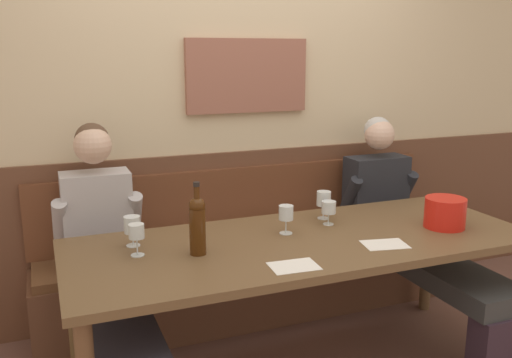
{
  "coord_description": "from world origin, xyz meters",
  "views": [
    {
      "loc": [
        -1.18,
        -2.23,
        1.66
      ],
      "look_at": [
        -0.12,
        0.44,
        1.0
      ],
      "focal_mm": 38.62,
      "sensor_mm": 36.0,
      "label": 1
    }
  ],
  "objects_px": {
    "ice_bucket": "(445,212)",
    "wine_glass_mid_right": "(286,214)",
    "wine_glass_right_end": "(132,225)",
    "wall_bench": "(252,274)",
    "wine_glass_left_end": "(324,200)",
    "person_center_left_seat": "(411,230)",
    "person_left_seat": "(107,264)",
    "wine_glass_center_front": "(329,208)",
    "wine_bottle_clear_water": "(197,223)",
    "dining_table": "(303,253)",
    "wine_glass_near_bucket": "(136,233)"
  },
  "relations": [
    {
      "from": "dining_table",
      "to": "wine_bottle_clear_water",
      "type": "bearing_deg",
      "value": -178.85
    },
    {
      "from": "wine_bottle_clear_water",
      "to": "person_center_left_seat",
      "type": "bearing_deg",
      "value": 12.43
    },
    {
      "from": "wine_glass_mid_right",
      "to": "wine_glass_near_bucket",
      "type": "bearing_deg",
      "value": -177.31
    },
    {
      "from": "wine_glass_near_bucket",
      "to": "wine_glass_mid_right",
      "type": "xyz_separation_m",
      "value": [
        0.76,
        0.04,
        -0.01
      ]
    },
    {
      "from": "wall_bench",
      "to": "wine_glass_mid_right",
      "type": "distance_m",
      "value": 0.84
    },
    {
      "from": "wine_glass_right_end",
      "to": "wine_glass_left_end",
      "type": "distance_m",
      "value": 1.07
    },
    {
      "from": "dining_table",
      "to": "wine_glass_near_bucket",
      "type": "bearing_deg",
      "value": 174.92
    },
    {
      "from": "wall_bench",
      "to": "dining_table",
      "type": "xyz_separation_m",
      "value": [
        0.0,
        -0.72,
        0.4
      ]
    },
    {
      "from": "dining_table",
      "to": "wine_glass_center_front",
      "type": "height_order",
      "value": "wine_glass_center_front"
    },
    {
      "from": "dining_table",
      "to": "person_center_left_seat",
      "type": "bearing_deg",
      "value": 18.95
    },
    {
      "from": "wine_glass_left_end",
      "to": "wine_glass_mid_right",
      "type": "xyz_separation_m",
      "value": [
        -0.3,
        -0.16,
        -0.01
      ]
    },
    {
      "from": "wine_glass_near_bucket",
      "to": "wine_glass_mid_right",
      "type": "height_order",
      "value": "wine_glass_near_bucket"
    },
    {
      "from": "wine_bottle_clear_water",
      "to": "wine_glass_near_bucket",
      "type": "distance_m",
      "value": 0.28
    },
    {
      "from": "wall_bench",
      "to": "person_center_left_seat",
      "type": "relative_size",
      "value": 1.98
    },
    {
      "from": "wine_bottle_clear_water",
      "to": "wine_glass_mid_right",
      "type": "bearing_deg",
      "value": 13.39
    },
    {
      "from": "wall_bench",
      "to": "person_center_left_seat",
      "type": "distance_m",
      "value": 1.03
    },
    {
      "from": "person_center_left_seat",
      "to": "ice_bucket",
      "type": "height_order",
      "value": "person_center_left_seat"
    },
    {
      "from": "wine_glass_near_bucket",
      "to": "wine_glass_right_end",
      "type": "bearing_deg",
      "value": 88.69
    },
    {
      "from": "wine_glass_right_end",
      "to": "wine_glass_near_bucket",
      "type": "bearing_deg",
      "value": -91.31
    },
    {
      "from": "person_left_seat",
      "to": "wine_glass_left_end",
      "type": "distance_m",
      "value": 1.2
    },
    {
      "from": "person_left_seat",
      "to": "wine_bottle_clear_water",
      "type": "relative_size",
      "value": 3.89
    },
    {
      "from": "wine_glass_right_end",
      "to": "wine_glass_mid_right",
      "type": "distance_m",
      "value": 0.77
    },
    {
      "from": "wine_glass_right_end",
      "to": "person_left_seat",
      "type": "bearing_deg",
      "value": 133.14
    },
    {
      "from": "wine_glass_right_end",
      "to": "person_center_left_seat",
      "type": "bearing_deg",
      "value": 3.23
    },
    {
      "from": "ice_bucket",
      "to": "wine_glass_left_end",
      "type": "bearing_deg",
      "value": 144.77
    },
    {
      "from": "wall_bench",
      "to": "wine_glass_center_front",
      "type": "height_order",
      "value": "wall_bench"
    },
    {
      "from": "dining_table",
      "to": "wine_glass_right_end",
      "type": "xyz_separation_m",
      "value": [
        -0.81,
        0.21,
        0.18
      ]
    },
    {
      "from": "wine_glass_right_end",
      "to": "wall_bench",
      "type": "bearing_deg",
      "value": 32.13
    },
    {
      "from": "person_center_left_seat",
      "to": "wine_glass_right_end",
      "type": "xyz_separation_m",
      "value": [
        -1.7,
        -0.1,
        0.26
      ]
    },
    {
      "from": "wine_glass_left_end",
      "to": "wine_glass_near_bucket",
      "type": "xyz_separation_m",
      "value": [
        -1.07,
        -0.19,
        0.0
      ]
    },
    {
      "from": "wall_bench",
      "to": "wine_bottle_clear_water",
      "type": "xyz_separation_m",
      "value": [
        -0.55,
        -0.73,
        0.62
      ]
    },
    {
      "from": "wall_bench",
      "to": "person_center_left_seat",
      "type": "height_order",
      "value": "person_center_left_seat"
    },
    {
      "from": "wine_glass_left_end",
      "to": "person_left_seat",
      "type": "bearing_deg",
      "value": 176.77
    },
    {
      "from": "dining_table",
      "to": "wine_glass_right_end",
      "type": "distance_m",
      "value": 0.85
    },
    {
      "from": "person_center_left_seat",
      "to": "person_left_seat",
      "type": "bearing_deg",
      "value": 179.16
    },
    {
      "from": "wine_bottle_clear_water",
      "to": "wine_glass_mid_right",
      "type": "relative_size",
      "value": 2.3
    },
    {
      "from": "person_left_seat",
      "to": "wine_glass_center_front",
      "type": "bearing_deg",
      "value": -8.48
    },
    {
      "from": "dining_table",
      "to": "wine_glass_near_bucket",
      "type": "distance_m",
      "value": 0.84
    },
    {
      "from": "person_center_left_seat",
      "to": "wine_glass_right_end",
      "type": "relative_size",
      "value": 9.02
    },
    {
      "from": "wine_glass_mid_right",
      "to": "ice_bucket",
      "type": "bearing_deg",
      "value": -14.34
    },
    {
      "from": "wine_glass_right_end",
      "to": "wine_glass_left_end",
      "type": "relative_size",
      "value": 0.94
    },
    {
      "from": "ice_bucket",
      "to": "wine_glass_center_front",
      "type": "bearing_deg",
      "value": 154.3
    },
    {
      "from": "ice_bucket",
      "to": "wine_glass_mid_right",
      "type": "bearing_deg",
      "value": 165.66
    },
    {
      "from": "ice_bucket",
      "to": "wine_glass_mid_right",
      "type": "xyz_separation_m",
      "value": [
        -0.83,
        0.21,
        0.02
      ]
    },
    {
      "from": "wine_glass_right_end",
      "to": "ice_bucket",
      "type": "bearing_deg",
      "value": -11.19
    },
    {
      "from": "wine_glass_mid_right",
      "to": "dining_table",
      "type": "bearing_deg",
      "value": -65.9
    },
    {
      "from": "wine_glass_center_front",
      "to": "wine_glass_near_bucket",
      "type": "height_order",
      "value": "wine_glass_near_bucket"
    },
    {
      "from": "person_left_seat",
      "to": "wine_glass_mid_right",
      "type": "relative_size",
      "value": 8.96
    },
    {
      "from": "wine_bottle_clear_water",
      "to": "wine_glass_center_front",
      "type": "relative_size",
      "value": 2.63
    },
    {
      "from": "dining_table",
      "to": "ice_bucket",
      "type": "distance_m",
      "value": 0.8
    }
  ]
}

